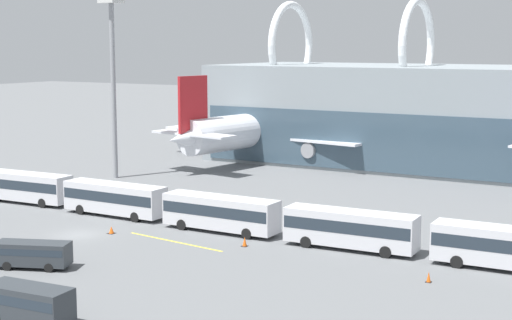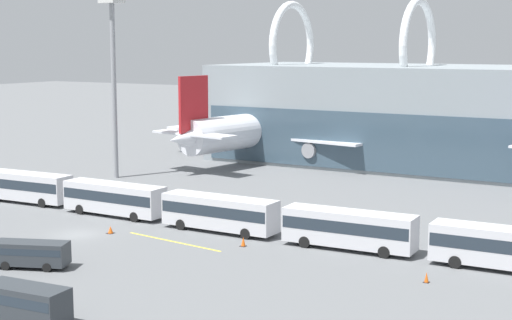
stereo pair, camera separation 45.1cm
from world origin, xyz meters
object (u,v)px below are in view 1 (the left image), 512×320
at_px(service_van_foreground, 33,253).
at_px(floodlight_mast, 113,66).
at_px(airliner_at_gate_near, 263,129).
at_px(traffic_cone_1, 111,230).
at_px(shuttle_bus_4, 508,246).
at_px(shuttle_bus_1, 115,197).
at_px(traffic_cone_2, 429,277).
at_px(shuttle_bus_0, 25,185).
at_px(traffic_cone_0, 245,242).
at_px(service_van_crossing, 28,302).
at_px(shuttle_bus_3, 350,227).
at_px(shuttle_bus_2, 221,211).

height_order(service_van_foreground, floodlight_mast, floodlight_mast).
distance_m(airliner_at_gate_near, traffic_cone_1, 47.51).
xyz_separation_m(airliner_at_gate_near, traffic_cone_1, (10.24, -46.18, -4.50)).
height_order(airliner_at_gate_near, shuttle_bus_4, airliner_at_gate_near).
height_order(shuttle_bus_1, floodlight_mast, floodlight_mast).
bearing_deg(traffic_cone_2, shuttle_bus_1, 170.35).
bearing_deg(traffic_cone_2, floodlight_mast, 154.37).
xyz_separation_m(shuttle_bus_0, shuttle_bus_4, (51.55, -0.10, 0.00)).
height_order(traffic_cone_0, traffic_cone_2, traffic_cone_0).
height_order(airliner_at_gate_near, traffic_cone_2, airliner_at_gate_near).
relative_size(floodlight_mast, traffic_cone_1, 34.05).
relative_size(shuttle_bus_4, service_van_crossing, 1.94).
distance_m(shuttle_bus_0, service_van_crossing, 39.19).
height_order(shuttle_bus_4, traffic_cone_1, shuttle_bus_4).
distance_m(shuttle_bus_0, shuttle_bus_3, 38.66).
relative_size(shuttle_bus_3, traffic_cone_1, 17.07).
relative_size(traffic_cone_0, traffic_cone_2, 1.05).
distance_m(airliner_at_gate_near, traffic_cone_0, 49.93).
height_order(shuttle_bus_0, traffic_cone_2, shuttle_bus_0).
distance_m(shuttle_bus_1, floodlight_mast, 26.44).
distance_m(shuttle_bus_0, traffic_cone_2, 47.73).
distance_m(shuttle_bus_0, traffic_cone_1, 18.59).
bearing_deg(shuttle_bus_4, service_van_foreground, -152.64).
xyz_separation_m(shuttle_bus_2, traffic_cone_0, (4.64, -3.43, -1.53)).
relative_size(floodlight_mast, traffic_cone_2, 29.31).
relative_size(airliner_at_gate_near, service_van_foreground, 6.45).
distance_m(airliner_at_gate_near, shuttle_bus_2, 44.70).
distance_m(floodlight_mast, traffic_cone_2, 56.56).
distance_m(shuttle_bus_4, traffic_cone_2, 7.50).
bearing_deg(airliner_at_gate_near, service_van_foreground, -158.68).
bearing_deg(shuttle_bus_0, floodlight_mast, 93.48).
bearing_deg(traffic_cone_2, service_van_foreground, -156.90).
bearing_deg(service_van_foreground, traffic_cone_0, -149.80).
xyz_separation_m(service_van_foreground, floodlight_mast, (-21.67, 35.51, 13.25)).
bearing_deg(shuttle_bus_2, floodlight_mast, 146.63).
bearing_deg(shuttle_bus_4, traffic_cone_2, -127.02).
bearing_deg(service_van_crossing, shuttle_bus_0, -47.93).
distance_m(shuttle_bus_4, service_van_crossing, 35.35).
bearing_deg(service_van_crossing, shuttle_bus_2, -88.68).
height_order(shuttle_bus_2, floodlight_mast, floodlight_mast).
relative_size(shuttle_bus_3, service_van_crossing, 1.95).
distance_m(shuttle_bus_3, floodlight_mast, 46.26).
height_order(airliner_at_gate_near, shuttle_bus_3, airliner_at_gate_near).
relative_size(shuttle_bus_3, floodlight_mast, 0.50).
relative_size(shuttle_bus_1, floodlight_mast, 0.50).
xyz_separation_m(shuttle_bus_0, shuttle_bus_3, (38.66, -0.41, 0.00)).
relative_size(shuttle_bus_2, service_van_crossing, 1.93).
bearing_deg(shuttle_bus_1, shuttle_bus_4, -0.07).
xyz_separation_m(traffic_cone_1, traffic_cone_2, (29.85, 0.09, 0.05)).
height_order(service_van_crossing, traffic_cone_0, service_van_crossing).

